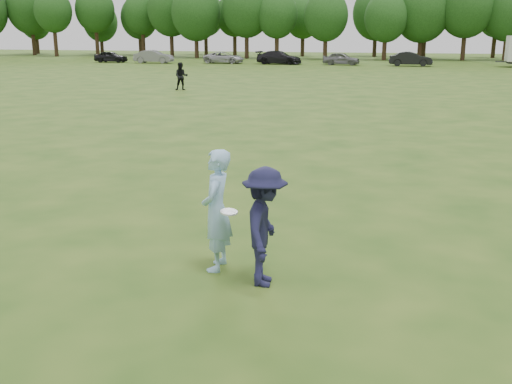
% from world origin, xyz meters
% --- Properties ---
extents(ground, '(200.00, 200.00, 0.00)m').
position_xyz_m(ground, '(0.00, 0.00, 0.00)').
color(ground, '#274914').
rests_on(ground, ground).
extents(thrower, '(0.52, 0.75, 1.96)m').
position_xyz_m(thrower, '(-0.90, 0.37, 0.98)').
color(thrower, '#99C7ED').
rests_on(thrower, ground).
extents(defender, '(0.80, 1.24, 1.81)m').
position_xyz_m(defender, '(-0.02, -0.03, 0.91)').
color(defender, '#191938').
rests_on(defender, ground).
extents(player_far_a, '(1.02, 0.90, 1.76)m').
position_xyz_m(player_far_a, '(-12.36, 28.39, 0.88)').
color(player_far_a, black).
rests_on(player_far_a, ground).
extents(car_a, '(3.99, 1.65, 1.35)m').
position_xyz_m(car_a, '(-33.22, 58.86, 0.68)').
color(car_a, black).
rests_on(car_a, ground).
extents(car_b, '(4.67, 1.97, 1.50)m').
position_xyz_m(car_b, '(-27.54, 58.56, 0.75)').
color(car_b, slate).
rests_on(car_b, ground).
extents(car_c, '(4.74, 2.24, 1.31)m').
position_xyz_m(car_c, '(-19.37, 60.13, 0.65)').
color(car_c, '#A7A6AB').
rests_on(car_c, ground).
extents(car_d, '(5.33, 2.59, 1.50)m').
position_xyz_m(car_d, '(-12.72, 59.84, 0.75)').
color(car_d, black).
rests_on(car_d, ground).
extents(car_e, '(4.19, 1.97, 1.39)m').
position_xyz_m(car_e, '(-5.68, 60.12, 0.69)').
color(car_e, slate).
rests_on(car_e, ground).
extents(car_f, '(4.62, 1.73, 1.51)m').
position_xyz_m(car_f, '(1.80, 59.77, 0.75)').
color(car_f, black).
rests_on(car_f, ground).
extents(disc_in_play, '(0.31, 0.31, 0.07)m').
position_xyz_m(disc_in_play, '(-0.61, 0.13, 1.05)').
color(disc_in_play, white).
rests_on(disc_in_play, ground).
extents(treeline, '(130.35, 18.39, 11.74)m').
position_xyz_m(treeline, '(2.81, 76.90, 6.26)').
color(treeline, '#332114').
rests_on(treeline, ground).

